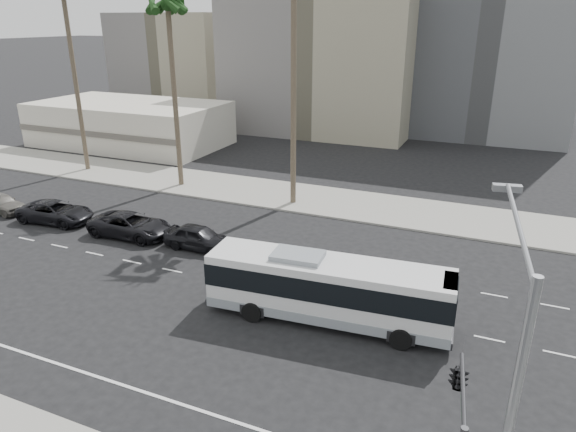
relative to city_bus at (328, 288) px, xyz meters
The scene contains 14 objects.
ground 4.92m from the city_bus, 161.75° to the left, with size 700.00×700.00×0.00m, color black.
sidewalk_north 17.57m from the city_bus, 104.39° to the left, with size 120.00×7.00×0.15m, color gray.
commercial_low 43.96m from the city_bus, 141.39° to the left, with size 22.00×12.16×5.00m.
midrise_beige_west 49.75m from the city_bus, 109.39° to the left, with size 24.00×18.00×18.00m, color gray.
midrise_gray_center 54.71m from the city_bus, 86.09° to the left, with size 20.00×20.00×26.00m, color #4F5155.
midrise_beige_far 66.86m from the city_bus, 129.47° to the left, with size 18.00×16.00×15.00m, color gray.
city_bus is the anchor object (origin of this frame).
car_a 11.66m from the city_bus, 155.45° to the left, with size 4.74×1.91×1.61m, color black.
car_b 16.79m from the city_bus, 163.47° to the left, with size 5.89×2.72×1.64m, color black.
car_c 23.46m from the city_bus, 168.34° to the left, with size 5.67×2.61×1.57m, color black.
car_d 28.91m from the city_bus, behind, with size 4.44×1.79×1.51m, color #646059.
streetlight_corner 13.89m from the city_bus, 53.62° to the right, with size 1.28×4.71×10.04m.
traffic_signal 11.49m from the city_bus, 52.24° to the right, with size 2.60×3.47×5.60m.
palm_mid 28.38m from the city_bus, 140.79° to the left, with size 5.38×5.38×16.61m.
Camera 1 is at (11.41, -22.82, 14.21)m, focal length 32.21 mm.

